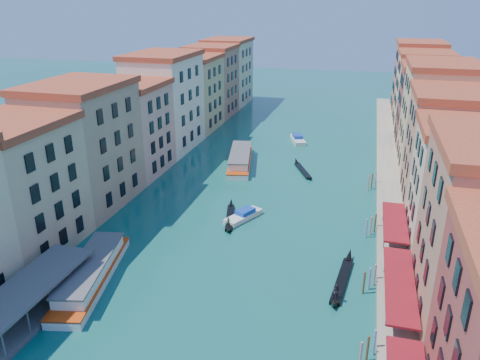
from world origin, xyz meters
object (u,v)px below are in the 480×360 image
at_px(vaporetto_far, 240,159).
at_px(vaporetto_near, 91,272).
at_px(gondola_right, 342,280).
at_px(gondola_fore, 230,217).
at_px(vaporetto_stop, 33,301).

bearing_deg(vaporetto_far, vaporetto_near, -109.48).
bearing_deg(gondola_right, gondola_fore, 149.42).
relative_size(vaporetto_stop, gondola_fore, 1.47).
bearing_deg(vaporetto_stop, gondola_right, 24.23).
bearing_deg(vaporetto_near, gondola_right, 2.06).
relative_size(vaporetto_near, vaporetto_far, 0.99).
height_order(vaporetto_near, gondola_fore, vaporetto_near).
relative_size(vaporetto_stop, gondola_right, 1.25).
bearing_deg(gondola_right, vaporetto_far, 127.01).
xyz_separation_m(vaporetto_far, gondola_right, (22.95, -37.91, -0.73)).
distance_m(gondola_fore, gondola_right, 22.22).
xyz_separation_m(vaporetto_near, vaporetto_far, (6.21, 45.35, 0.01)).
relative_size(vaporetto_near, gondola_right, 1.43).
bearing_deg(gondola_right, vaporetto_stop, -149.95).
relative_size(vaporetto_stop, vaporetto_near, 0.88).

